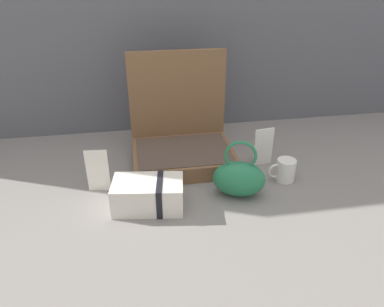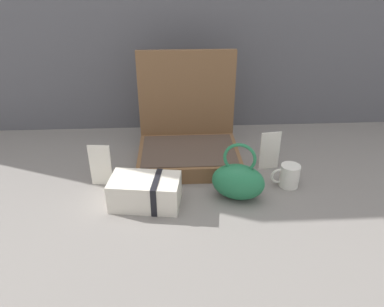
% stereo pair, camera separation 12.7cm
% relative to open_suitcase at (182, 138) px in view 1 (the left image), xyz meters
% --- Properties ---
extents(ground_plane, '(6.00, 6.00, 0.00)m').
position_rel_open_suitcase_xyz_m(ground_plane, '(0.01, -0.22, -0.10)').
color(ground_plane, slate).
extents(open_suitcase, '(0.41, 0.33, 0.43)m').
position_rel_open_suitcase_xyz_m(open_suitcase, '(0.00, 0.00, 0.00)').
color(open_suitcase, brown).
rests_on(open_suitcase, ground_plane).
extents(teal_pouch_handbag, '(0.21, 0.16, 0.22)m').
position_rel_open_suitcase_xyz_m(teal_pouch_handbag, '(0.16, -0.30, -0.02)').
color(teal_pouch_handbag, '#237247').
rests_on(teal_pouch_handbag, ground_plane).
extents(cream_toiletry_bag, '(0.25, 0.17, 0.11)m').
position_rel_open_suitcase_xyz_m(cream_toiletry_bag, '(-0.16, -0.32, -0.04)').
color(cream_toiletry_bag, silver).
rests_on(cream_toiletry_bag, ground_plane).
extents(coffee_mug, '(0.11, 0.07, 0.09)m').
position_rel_open_suitcase_xyz_m(coffee_mug, '(0.37, -0.24, -0.05)').
color(coffee_mug, silver).
rests_on(coffee_mug, ground_plane).
extents(info_card_left, '(0.08, 0.01, 0.17)m').
position_rel_open_suitcase_xyz_m(info_card_left, '(-0.33, -0.19, -0.01)').
color(info_card_left, silver).
rests_on(info_card_left, ground_plane).
extents(poster_card_right, '(0.08, 0.02, 0.16)m').
position_rel_open_suitcase_xyz_m(poster_card_right, '(0.32, -0.10, -0.02)').
color(poster_card_right, white).
rests_on(poster_card_right, ground_plane).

